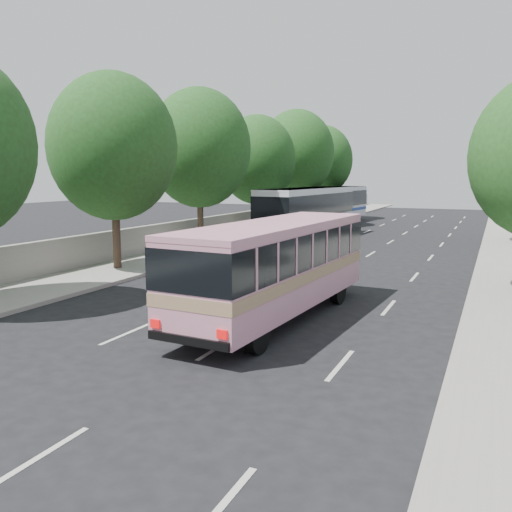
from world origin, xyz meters
The scene contains 14 objects.
ground centered at (0.00, 0.00, 0.00)m, with size 120.00×120.00×0.00m, color black.
sidewalk_left centered at (-8.50, 20.00, 0.07)m, with size 4.00×90.00×0.15m, color #9E998E.
low_wall centered at (-10.30, 20.00, 0.90)m, with size 0.30×90.00×1.50m, color #9E998E.
tree_left_b centered at (-8.42, 5.94, 5.82)m, with size 5.70×5.70×8.88m.
tree_left_c centered at (-8.62, 13.94, 6.12)m, with size 6.00×6.00×9.35m.
tree_left_d centered at (-8.52, 21.94, 5.63)m, with size 5.52×5.52×8.60m.
tree_left_e centered at (-8.42, 29.94, 6.43)m, with size 6.30×6.30×9.82m.
tree_left_f centered at (-8.62, 37.94, 6.00)m, with size 5.88×5.88×9.16m.
pink_bus centered at (1.30, 1.18, 1.85)m, with size 2.98×9.44×2.97m.
pink_taxi centered at (-2.00, 6.84, 0.82)m, with size 1.93×4.79×1.63m, color #EF1472.
white_pickup centered at (-2.42, 17.14, 0.71)m, with size 1.99×4.90×1.42m, color silver.
tour_coach_front centered at (-4.50, 21.29, 2.10)m, with size 3.32×11.80×3.49m.
tour_coach_rear centered at (-6.30, 34.28, 1.96)m, with size 3.41×11.08×3.26m.
taxi_roof_sign centered at (-2.00, 6.84, 1.72)m, with size 0.55×0.18×0.18m, color silver.
Camera 1 is at (7.32, -13.79, 4.38)m, focal length 38.00 mm.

